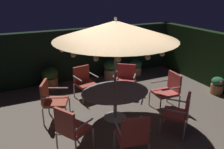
% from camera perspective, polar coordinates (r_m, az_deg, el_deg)
% --- Properties ---
extents(ground_plane, '(8.09, 7.14, 0.02)m').
position_cam_1_polar(ground_plane, '(5.87, 1.91, -11.88)').
color(ground_plane, '#61554A').
extents(hedge_backdrop_rear, '(8.09, 0.30, 1.81)m').
position_cam_1_polar(hedge_backdrop_rear, '(8.45, -8.68, 4.89)').
color(hedge_backdrop_rear, black).
rests_on(hedge_backdrop_rear, ground_plane).
extents(patio_dining_table, '(1.69, 1.40, 0.76)m').
position_cam_1_polar(patio_dining_table, '(5.77, 0.79, -5.20)').
color(patio_dining_table, '#B6B3AA').
rests_on(patio_dining_table, ground_plane).
extents(patio_umbrella, '(2.83, 2.83, 2.53)m').
position_cam_1_polar(patio_umbrella, '(5.28, 0.87, 10.76)').
color(patio_umbrella, '#BAB5A5').
rests_on(patio_umbrella, ground_plane).
extents(patio_chair_north, '(0.76, 0.75, 1.00)m').
position_cam_1_polar(patio_chair_north, '(4.74, -10.05, -12.48)').
color(patio_chair_north, '#B9B5AA').
rests_on(patio_chair_north, ground_plane).
extents(patio_chair_northeast, '(0.69, 0.70, 1.00)m').
position_cam_1_polar(patio_chair_northeast, '(4.48, 5.13, -14.38)').
color(patio_chair_northeast, '#B5B6A8').
rests_on(patio_chair_northeast, ground_plane).
extents(patio_chair_east, '(0.78, 0.78, 0.95)m').
position_cam_1_polar(patio_chair_east, '(5.47, 16.22, -8.57)').
color(patio_chair_east, '#B9B4A3').
rests_on(patio_chair_east, ground_plane).
extents(patio_chair_southeast, '(0.67, 0.62, 0.99)m').
position_cam_1_polar(patio_chair_southeast, '(6.52, 13.65, -3.41)').
color(patio_chair_southeast, '#B4B2AA').
rests_on(patio_chair_southeast, ground_plane).
extents(patio_chair_south, '(0.88, 0.88, 0.91)m').
position_cam_1_polar(patio_chair_south, '(7.23, 3.29, -0.78)').
color(patio_chair_south, '#B9AFA6').
rests_on(patio_chair_south, ground_plane).
extents(patio_chair_southwest, '(0.67, 0.68, 0.94)m').
position_cam_1_polar(patio_chair_southwest, '(7.01, -6.83, -1.40)').
color(patio_chair_southwest, '#B6B6A5').
rests_on(patio_chair_southwest, ground_plane).
extents(patio_chair_west, '(0.77, 0.78, 1.01)m').
position_cam_1_polar(patio_chair_west, '(5.93, -14.58, -5.61)').
color(patio_chair_west, '#B5B1A8').
rests_on(patio_chair_west, ground_plane).
extents(potted_plant_right_near, '(0.54, 0.54, 0.71)m').
position_cam_1_polar(potted_plant_right_near, '(7.89, -14.95, -0.77)').
color(potted_plant_right_near, '#A1603E').
rests_on(potted_plant_right_near, ground_plane).
extents(potted_plant_back_center, '(0.52, 0.52, 0.70)m').
position_cam_1_polar(potted_plant_back_center, '(8.46, -0.33, 1.27)').
color(potted_plant_back_center, tan).
rests_on(potted_plant_back_center, ground_plane).
extents(potted_plant_front_corner, '(0.39, 0.40, 0.54)m').
position_cam_1_polar(potted_plant_front_corner, '(8.00, 24.41, -2.41)').
color(potted_plant_front_corner, '#A66641').
rests_on(potted_plant_front_corner, ground_plane).
extents(potted_plant_back_left, '(0.46, 0.46, 0.61)m').
position_cam_1_polar(potted_plant_back_left, '(8.88, 5.84, 1.80)').
color(potted_plant_back_left, tan).
rests_on(potted_plant_back_left, ground_plane).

